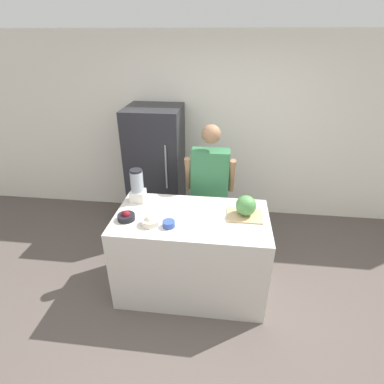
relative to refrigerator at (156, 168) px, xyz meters
name	(u,v)px	position (x,y,z in m)	size (l,w,h in m)	color
ground_plane	(187,316)	(0.67, -1.76, -0.85)	(14.00, 14.00, 0.00)	#564C47
wall_back	(206,130)	(0.67, 0.40, 0.45)	(8.00, 0.06, 2.60)	white
counter_island	(192,253)	(0.67, -1.35, -0.38)	(1.53, 0.84, 0.93)	beige
refrigerator	(156,168)	(0.00, 0.00, 0.00)	(0.73, 0.74, 1.70)	#232328
person	(210,190)	(0.80, -0.59, -0.01)	(0.59, 0.26, 1.65)	#4C608C
cutting_board	(244,215)	(1.19, -1.28, 0.09)	(0.35, 0.28, 0.01)	tan
watermelon	(246,206)	(1.19, -1.27, 0.20)	(0.20, 0.20, 0.20)	#4C8C47
bowl_cherries	(126,216)	(0.04, -1.48, 0.12)	(0.17, 0.17, 0.10)	black
bowl_cream	(150,221)	(0.29, -1.53, 0.12)	(0.17, 0.17, 0.11)	beige
bowl_small_blue	(169,224)	(0.48, -1.55, 0.11)	(0.12, 0.12, 0.06)	#334C9E
blender	(137,186)	(0.06, -1.10, 0.26)	(0.15, 0.15, 0.36)	silver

